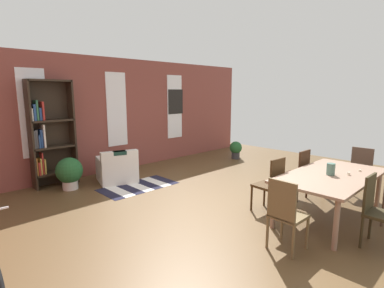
# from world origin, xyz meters

# --- Properties ---
(ground_plane) EXTENTS (10.81, 10.81, 0.00)m
(ground_plane) POSITION_xyz_m (0.00, 0.00, 0.00)
(ground_plane) COLOR brown
(back_wall_brick) EXTENTS (9.32, 0.12, 2.85)m
(back_wall_brick) POSITION_xyz_m (0.00, 3.83, 1.42)
(back_wall_brick) COLOR brown
(back_wall_brick) RESTS_ON ground
(window_pane_0) EXTENTS (0.55, 0.02, 1.85)m
(window_pane_0) POSITION_xyz_m (-1.94, 3.76, 1.57)
(window_pane_0) COLOR white
(window_pane_1) EXTENTS (0.55, 0.02, 1.85)m
(window_pane_1) POSITION_xyz_m (0.00, 3.76, 1.57)
(window_pane_1) COLOR white
(window_pane_2) EXTENTS (0.55, 0.02, 1.85)m
(window_pane_2) POSITION_xyz_m (1.94, 3.76, 1.57)
(window_pane_2) COLOR white
(dining_table) EXTENTS (2.10, 1.10, 0.73)m
(dining_table) POSITION_xyz_m (0.85, -1.27, 0.66)
(dining_table) COLOR #92715D
(dining_table) RESTS_ON ground
(vase_on_table) EXTENTS (0.13, 0.13, 0.18)m
(vase_on_table) POSITION_xyz_m (0.80, -1.27, 0.82)
(vase_on_table) COLOR #4C7266
(vase_on_table) RESTS_ON dining_table
(tealight_candle_0) EXTENTS (0.04, 0.04, 0.03)m
(tealight_candle_0) POSITION_xyz_m (1.36, -1.52, 0.75)
(tealight_candle_0) COLOR silver
(tealight_candle_0) RESTS_ON dining_table
(tealight_candle_1) EXTENTS (0.04, 0.04, 0.05)m
(tealight_candle_1) POSITION_xyz_m (0.99, -1.47, 0.75)
(tealight_candle_1) COLOR silver
(tealight_candle_1) RESTS_ON dining_table
(dining_chair_far_right) EXTENTS (0.41, 0.41, 0.95)m
(dining_chair_far_right) POSITION_xyz_m (1.31, -0.49, 0.51)
(dining_chair_far_right) COLOR #362012
(dining_chair_far_right) RESTS_ON ground
(dining_chair_near_left) EXTENTS (0.41, 0.41, 0.95)m
(dining_chair_near_left) POSITION_xyz_m (0.37, -2.04, 0.51)
(dining_chair_near_left) COLOR #322A17
(dining_chair_near_left) RESTS_ON ground
(dining_chair_head_left) EXTENTS (0.41, 0.41, 0.95)m
(dining_chair_head_left) POSITION_xyz_m (-0.58, -1.27, 0.51)
(dining_chair_head_left) COLOR brown
(dining_chair_head_left) RESTS_ON ground
(dining_chair_head_right) EXTENTS (0.41, 0.41, 0.95)m
(dining_chair_head_right) POSITION_xyz_m (2.27, -1.26, 0.51)
(dining_chair_head_right) COLOR #4C3A2F
(dining_chair_head_right) RESTS_ON ground
(dining_chair_far_left) EXTENTS (0.43, 0.43, 0.95)m
(dining_chair_far_left) POSITION_xyz_m (0.37, -0.49, 0.51)
(dining_chair_far_left) COLOR #3C2813
(dining_chair_far_left) RESTS_ON ground
(bookshelf_tall) EXTENTS (0.89, 0.31, 2.26)m
(bookshelf_tall) POSITION_xyz_m (-1.74, 3.58, 1.14)
(bookshelf_tall) COLOR #2D2319
(bookshelf_tall) RESTS_ON ground
(armchair_white) EXTENTS (1.00, 1.00, 0.75)m
(armchair_white) POSITION_xyz_m (-0.56, 2.88, 0.28)
(armchair_white) COLOR silver
(armchair_white) RESTS_ON ground
(potted_plant_by_shelf) EXTENTS (0.37, 0.37, 0.53)m
(potted_plant_by_shelf) POSITION_xyz_m (3.23, 2.43, 0.30)
(potted_plant_by_shelf) COLOR #333338
(potted_plant_by_shelf) RESTS_ON ground
(potted_plant_corner) EXTENTS (0.54, 0.54, 0.67)m
(potted_plant_corner) POSITION_xyz_m (-1.56, 3.07, 0.37)
(potted_plant_corner) COLOR silver
(potted_plant_corner) RESTS_ON ground
(striped_rug) EXTENTS (1.61, 0.86, 0.01)m
(striped_rug) POSITION_xyz_m (-0.44, 2.22, 0.00)
(striped_rug) COLOR #1E1E33
(striped_rug) RESTS_ON ground
(framed_picture) EXTENTS (0.56, 0.03, 0.72)m
(framed_picture) POSITION_xyz_m (1.97, 3.76, 1.72)
(framed_picture) COLOR black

